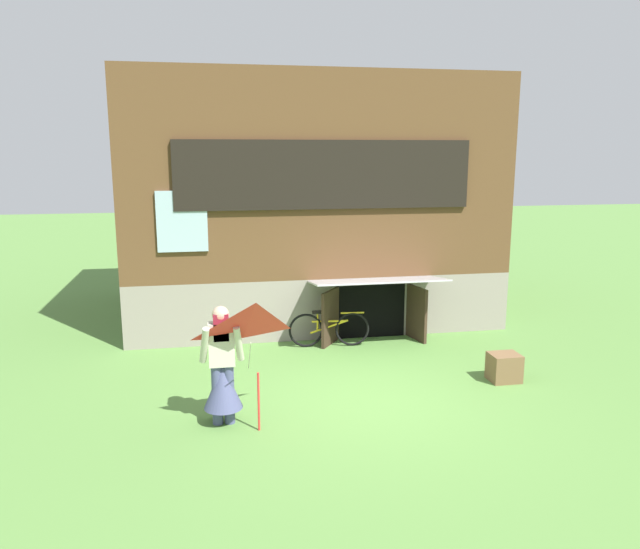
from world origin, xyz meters
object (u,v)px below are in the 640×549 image
(wooden_crate, at_px, (504,367))
(bicycle_yellow, at_px, (329,329))
(kite, at_px, (257,338))
(person, at_px, (223,375))

(wooden_crate, bearing_deg, bicycle_yellow, 137.23)
(kite, xyz_separation_m, wooden_crate, (4.03, 1.34, -1.12))
(kite, xyz_separation_m, bicycle_yellow, (1.62, 3.57, -1.01))
(person, bearing_deg, kite, -47.46)
(kite, distance_m, wooden_crate, 4.40)
(bicycle_yellow, distance_m, wooden_crate, 3.29)
(person, height_order, bicycle_yellow, person)
(person, bearing_deg, bicycle_yellow, 61.55)
(bicycle_yellow, bearing_deg, kite, -109.48)
(person, xyz_separation_m, bicycle_yellow, (2.04, 3.01, -0.35))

